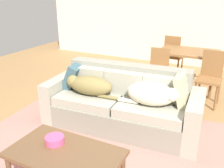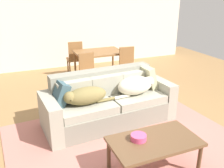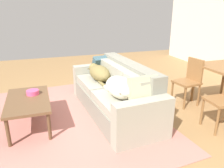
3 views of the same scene
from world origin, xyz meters
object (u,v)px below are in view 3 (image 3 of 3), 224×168
throw_pillow_by_left_arm (102,65)px  throw_pillow_by_right_arm (144,92)px  couch (116,94)px  dog_on_right_cushion (120,87)px  coffee_table (28,102)px  dining_chair_near_left (190,79)px  dog_on_left_cushion (99,73)px  bowl_on_coffee_table (33,92)px

throw_pillow_by_left_arm → throw_pillow_by_right_arm: (1.64, 0.12, 0.02)m
couch → dog_on_right_cushion: 0.56m
coffee_table → throw_pillow_by_right_arm: bearing=63.3°
coffee_table → couch: bearing=91.6°
dining_chair_near_left → coffee_table: bearing=-99.0°
dog_on_right_cushion → throw_pillow_by_left_arm: bearing=171.6°
throw_pillow_by_right_arm → coffee_table: bearing=-116.7°
dog_on_right_cushion → coffee_table: 1.41m
dog_on_left_cushion → throw_pillow_by_right_arm: bearing=8.3°
couch → dining_chair_near_left: (0.10, 1.43, 0.15)m
dog_on_right_cushion → throw_pillow_by_left_arm: (-1.30, 0.10, 0.02)m
bowl_on_coffee_table → dog_on_right_cushion: bearing=64.0°
dog_on_left_cushion → coffee_table: bearing=-72.6°
couch → coffee_table: (0.04, -1.43, 0.06)m
dog_on_left_cushion → throw_pillow_by_right_arm: throw_pillow_by_right_arm is taller
dog_on_right_cushion → coffee_table: bearing=-112.1°
throw_pillow_by_left_arm → bowl_on_coffee_table: 1.52m
dog_on_right_cushion → dining_chair_near_left: 1.58m
dog_on_right_cushion → throw_pillow_by_left_arm: size_ratio=2.06×
throw_pillow_by_left_arm → coffee_table: throw_pillow_by_left_arm is taller
dog_on_right_cushion → throw_pillow_by_right_arm: (0.35, 0.21, 0.04)m
bowl_on_coffee_table → dining_chair_near_left: size_ratio=0.22×
dog_on_left_cushion → dog_on_right_cushion: dog_on_right_cushion is taller
coffee_table → dog_on_left_cushion: bearing=111.6°
dog_on_right_cushion → bowl_on_coffee_table: bearing=-120.2°
couch → dog_on_right_cushion: (0.47, -0.10, 0.29)m
dog_on_left_cushion → throw_pillow_by_right_arm: size_ratio=1.93×
couch → dog_on_left_cushion: 0.56m
dog_on_right_cushion → throw_pillow_by_right_arm: bearing=27.7°
coffee_table → dog_on_right_cushion: bearing=72.0°
throw_pillow_by_left_arm → dog_on_right_cushion: bearing=-4.2°
couch → dog_on_right_cushion: couch is taller
throw_pillow_by_right_arm → bowl_on_coffee_table: 1.76m
bowl_on_coffee_table → throw_pillow_by_right_arm: bearing=56.9°
dog_on_right_cushion → dog_on_left_cushion: bearing=-180.0°
dog_on_right_cushion → bowl_on_coffee_table: (-0.61, -1.25, -0.15)m
couch → throw_pillow_by_left_arm: bearing=176.3°
couch → bowl_on_coffee_table: (-0.14, -1.35, 0.15)m
coffee_table → bowl_on_coffee_table: bearing=157.1°
dog_on_left_cushion → dog_on_right_cushion: (0.93, 0.07, 0.02)m
dog_on_left_cushion → throw_pillow_by_left_arm: (-0.37, 0.16, 0.03)m
bowl_on_coffee_table → dining_chair_near_left: bearing=85.0°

